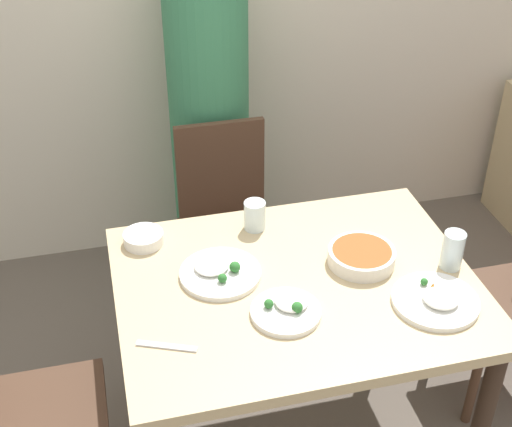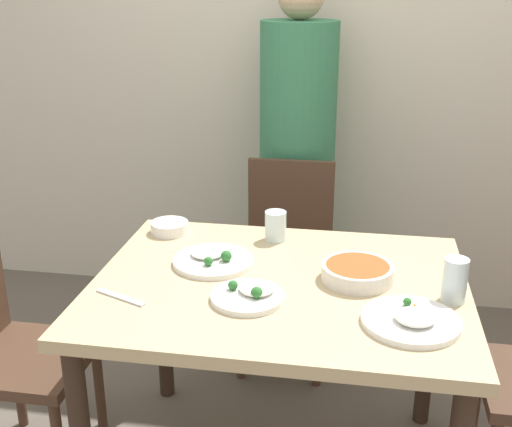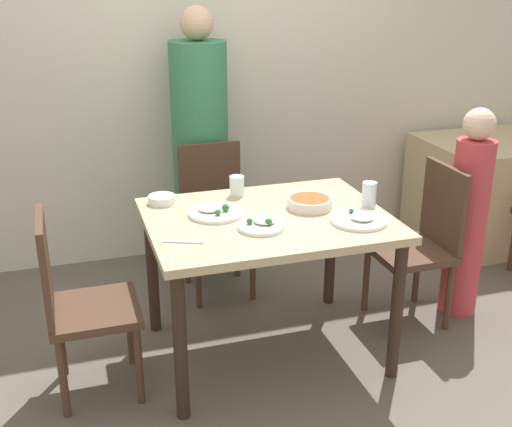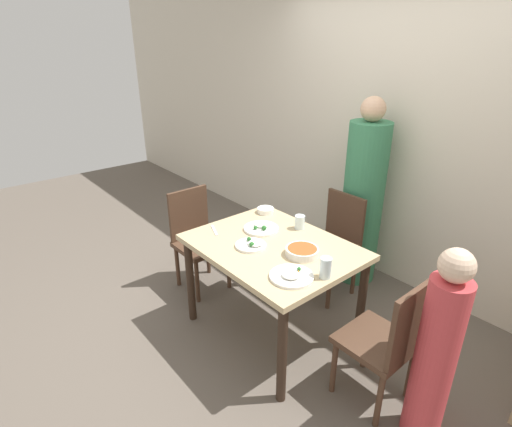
{
  "view_description": "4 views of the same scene",
  "coord_description": "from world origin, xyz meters",
  "px_view_note": "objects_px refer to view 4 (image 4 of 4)",
  "views": [
    {
      "loc": [
        -0.55,
        -1.69,
        2.22
      ],
      "look_at": [
        -0.12,
        0.06,
        1.0
      ],
      "focal_mm": 50.0,
      "sensor_mm": 36.0,
      "label": 1
    },
    {
      "loc": [
        0.23,
        -1.78,
        1.65
      ],
      "look_at": [
        -0.09,
        0.09,
        0.94
      ],
      "focal_mm": 45.0,
      "sensor_mm": 36.0,
      "label": 2
    },
    {
      "loc": [
        -0.91,
        -2.72,
        1.88
      ],
      "look_at": [
        -0.08,
        -0.08,
        0.81
      ],
      "focal_mm": 45.0,
      "sensor_mm": 36.0,
      "label": 3
    },
    {
      "loc": [
        1.82,
        -1.68,
        2.08
      ],
      "look_at": [
        -0.11,
        -0.06,
        0.97
      ],
      "focal_mm": 28.0,
      "sensor_mm": 36.0,
      "label": 4
    }
  ],
  "objects_px": {
    "person_adult": "(363,201)",
    "person_child": "(436,354)",
    "chair_adult_spot": "(335,242)",
    "glass_water_tall": "(300,222)",
    "bowl_curry": "(302,251)",
    "plate_rice_adult": "(252,245)",
    "chair_child_spot": "(388,340)"
  },
  "relations": [
    {
      "from": "chair_adult_spot",
      "to": "chair_child_spot",
      "type": "xyz_separation_m",
      "value": [
        0.99,
        -0.71,
        0.0
      ]
    },
    {
      "from": "person_child",
      "to": "chair_adult_spot",
      "type": "bearing_deg",
      "value": 150.58
    },
    {
      "from": "person_adult",
      "to": "person_child",
      "type": "bearing_deg",
      "value": -39.96
    },
    {
      "from": "bowl_curry",
      "to": "plate_rice_adult",
      "type": "bearing_deg",
      "value": -149.53
    },
    {
      "from": "chair_adult_spot",
      "to": "plate_rice_adult",
      "type": "bearing_deg",
      "value": -90.07
    },
    {
      "from": "person_child",
      "to": "plate_rice_adult",
      "type": "relative_size",
      "value": 5.51
    },
    {
      "from": "person_adult",
      "to": "glass_water_tall",
      "type": "height_order",
      "value": "person_adult"
    },
    {
      "from": "chair_adult_spot",
      "to": "person_adult",
      "type": "distance_m",
      "value": 0.45
    },
    {
      "from": "chair_adult_spot",
      "to": "glass_water_tall",
      "type": "distance_m",
      "value": 0.56
    },
    {
      "from": "person_adult",
      "to": "person_child",
      "type": "xyz_separation_m",
      "value": [
        1.26,
        -1.06,
        -0.2
      ]
    },
    {
      "from": "plate_rice_adult",
      "to": "person_child",
      "type": "bearing_deg",
      "value": 9.33
    },
    {
      "from": "chair_adult_spot",
      "to": "person_adult",
      "type": "height_order",
      "value": "person_adult"
    },
    {
      "from": "person_child",
      "to": "glass_water_tall",
      "type": "bearing_deg",
      "value": 168.55
    },
    {
      "from": "chair_child_spot",
      "to": "person_child",
      "type": "distance_m",
      "value": 0.29
    },
    {
      "from": "chair_adult_spot",
      "to": "person_child",
      "type": "relative_size",
      "value": 0.75
    },
    {
      "from": "chair_adult_spot",
      "to": "glass_water_tall",
      "type": "height_order",
      "value": "chair_adult_spot"
    },
    {
      "from": "chair_child_spot",
      "to": "bowl_curry",
      "type": "relative_size",
      "value": 3.99
    },
    {
      "from": "chair_adult_spot",
      "to": "glass_water_tall",
      "type": "relative_size",
      "value": 8.35
    },
    {
      "from": "chair_adult_spot",
      "to": "plate_rice_adult",
      "type": "relative_size",
      "value": 4.12
    },
    {
      "from": "person_adult",
      "to": "bowl_curry",
      "type": "xyz_separation_m",
      "value": [
        0.31,
        -1.08,
        0.01
      ]
    },
    {
      "from": "glass_water_tall",
      "to": "person_adult",
      "type": "bearing_deg",
      "value": 90.77
    },
    {
      "from": "chair_adult_spot",
      "to": "bowl_curry",
      "type": "xyz_separation_m",
      "value": [
        0.31,
        -0.74,
        0.3
      ]
    },
    {
      "from": "bowl_curry",
      "to": "glass_water_tall",
      "type": "bearing_deg",
      "value": 136.57
    },
    {
      "from": "plate_rice_adult",
      "to": "glass_water_tall",
      "type": "distance_m",
      "value": 0.46
    },
    {
      "from": "chair_adult_spot",
      "to": "bowl_curry",
      "type": "bearing_deg",
      "value": -67.45
    },
    {
      "from": "glass_water_tall",
      "to": "person_child",
      "type": "bearing_deg",
      "value": -11.45
    },
    {
      "from": "person_adult",
      "to": "chair_adult_spot",
      "type": "bearing_deg",
      "value": -90.0
    },
    {
      "from": "person_child",
      "to": "glass_water_tall",
      "type": "distance_m",
      "value": 1.3
    },
    {
      "from": "person_child",
      "to": "glass_water_tall",
      "type": "relative_size",
      "value": 11.16
    },
    {
      "from": "chair_adult_spot",
      "to": "bowl_curry",
      "type": "height_order",
      "value": "chair_adult_spot"
    },
    {
      "from": "chair_child_spot",
      "to": "person_adult",
      "type": "distance_m",
      "value": 1.48
    },
    {
      "from": "chair_child_spot",
      "to": "plate_rice_adult",
      "type": "xyz_separation_m",
      "value": [
        -0.99,
        -0.21,
        0.29
      ]
    }
  ]
}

